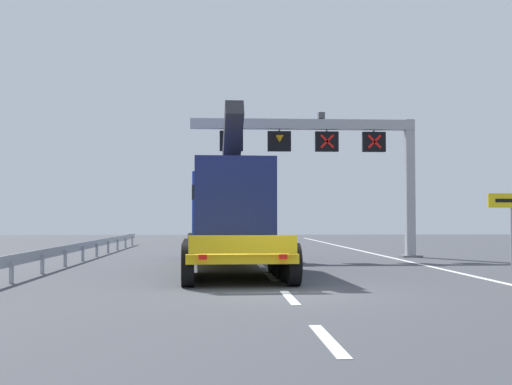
{
  "coord_description": "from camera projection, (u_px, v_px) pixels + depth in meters",
  "views": [
    {
      "loc": [
        -1.43,
        -15.48,
        1.73
      ],
      "look_at": [
        0.05,
        10.68,
        2.76
      ],
      "focal_mm": 46.84,
      "sensor_mm": 36.0,
      "label": 1
    }
  ],
  "objects": [
    {
      "name": "heavy_haul_truck_yellow",
      "position": [
        227.0,
        212.0,
        24.42
      ],
      "size": [
        3.44,
        14.13,
        5.3
      ],
      "color": "yellow",
      "rests_on": "ground"
    },
    {
      "name": "edge_line_right",
      "position": [
        402.0,
        260.0,
        27.77
      ],
      "size": [
        0.2,
        63.0,
        0.01
      ],
      "primitive_type": "cube",
      "color": "silver",
      "rests_on": "ground"
    },
    {
      "name": "lane_markings",
      "position": [
        253.0,
        257.0,
        29.88
      ],
      "size": [
        0.2,
        43.51,
        0.01
      ],
      "color": "silver",
      "rests_on": "ground"
    },
    {
      "name": "guardrail_left",
      "position": [
        89.0,
        246.0,
        28.67
      ],
      "size": [
        0.13,
        31.25,
        0.76
      ],
      "color": "#999EA3",
      "rests_on": "ground"
    },
    {
      "name": "overhead_lane_gantry",
      "position": [
        331.0,
        146.0,
        30.04
      ],
      "size": [
        10.36,
        0.9,
        6.51
      ],
      "color": "#9EA0A5",
      "rests_on": "ground"
    },
    {
      "name": "exit_sign_yellow",
      "position": [
        512.0,
        211.0,
        22.35
      ],
      "size": [
        1.66,
        0.15,
        2.57
      ],
      "color": "#9EA0A5",
      "rests_on": "ground"
    },
    {
      "name": "ground",
      "position": [
        280.0,
        293.0,
        15.45
      ],
      "size": [
        112.0,
        112.0,
        0.0
      ],
      "primitive_type": "plane",
      "color": "#424449"
    }
  ]
}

